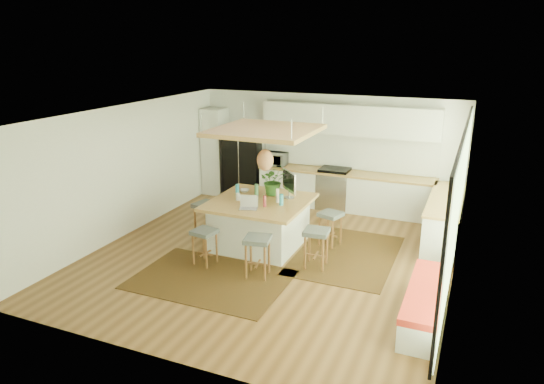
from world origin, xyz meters
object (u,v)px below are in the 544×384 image
at_px(fridge, 243,161).
at_px(stool_near_left, 205,246).
at_px(island, 260,223).
at_px(laptop, 248,203).
at_px(stool_right_front, 316,249).
at_px(stool_left_side, 207,222).
at_px(monitor, 289,185).
at_px(stool_right_back, 330,228).
at_px(stool_near_right, 258,257).
at_px(island_plant, 273,184).
at_px(microwave, 275,157).

bearing_deg(fridge, stool_near_left, -83.21).
relative_size(island, laptop, 5.21).
distance_m(stool_right_front, stool_left_side, 2.53).
relative_size(laptop, monitor, 0.59).
relative_size(fridge, stool_right_back, 2.69).
bearing_deg(stool_near_right, stool_left_side, 145.22).
distance_m(stool_near_right, laptop, 1.14).
xyz_separation_m(stool_right_back, island_plant, (-1.20, -0.07, 0.80)).
height_order(monitor, microwave, monitor).
xyz_separation_m(stool_near_right, stool_right_front, (0.81, 0.74, 0.00)).
bearing_deg(island_plant, island, -100.98).
bearing_deg(microwave, island_plant, -68.15).
distance_m(laptop, island_plant, 1.02).
relative_size(stool_right_front, microwave, 1.25).
distance_m(island, monitor, 0.94).
distance_m(stool_left_side, microwave, 3.00).
relative_size(monitor, microwave, 1.04).
relative_size(stool_near_left, laptop, 1.88).
height_order(fridge, island, fridge).
distance_m(stool_near_left, island_plant, 1.97).
height_order(stool_right_front, monitor, monitor).
height_order(microwave, island_plant, island_plant).
relative_size(stool_near_left, stool_right_back, 0.97).
bearing_deg(microwave, stool_near_right, -71.43).
bearing_deg(stool_near_left, island_plant, 68.95).
xyz_separation_m(stool_near_right, stool_right_back, (0.76, 1.81, 0.00)).
bearing_deg(stool_right_front, laptop, -180.00).
xyz_separation_m(stool_left_side, laptop, (1.16, -0.43, 0.70)).
relative_size(fridge, laptop, 5.18).
xyz_separation_m(stool_left_side, microwave, (0.31, 2.89, 0.77)).
bearing_deg(microwave, stool_left_side, -96.20).
relative_size(fridge, monitor, 3.06).
height_order(monitor, island_plant, monitor).
bearing_deg(stool_right_back, microwave, 133.51).
bearing_deg(microwave, stool_near_left, -86.03).
bearing_deg(stool_left_side, stool_near_right, -34.78).
relative_size(stool_left_side, laptop, 2.15).
distance_m(island, laptop, 0.80).
relative_size(fridge, stool_left_side, 2.42).
distance_m(stool_left_side, laptop, 1.42).
bearing_deg(stool_left_side, stool_right_back, 14.89).
bearing_deg(monitor, island, -94.56).
bearing_deg(microwave, stool_right_back, -46.57).
bearing_deg(stool_near_right, fridge, 119.17).
xyz_separation_m(stool_near_left, monitor, (1.02, 1.59, 0.83)).
xyz_separation_m(stool_near_left, stool_left_side, (-0.59, 1.10, 0.00)).
height_order(stool_near_right, stool_right_back, stool_near_right).
bearing_deg(monitor, laptop, -70.18).
xyz_separation_m(fridge, stool_near_right, (2.28, -4.08, -0.57)).
xyz_separation_m(stool_right_back, monitor, (-0.82, -0.16, 0.83)).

